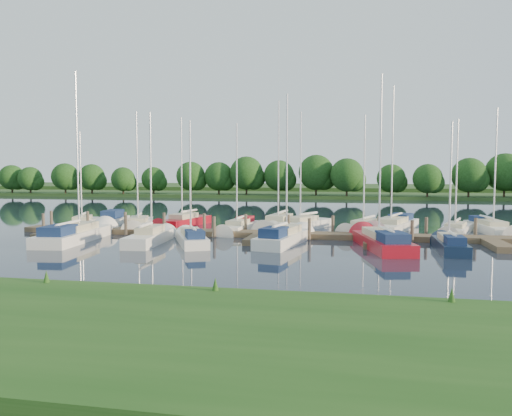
% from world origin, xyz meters
% --- Properties ---
extents(ground, '(260.00, 260.00, 0.00)m').
position_xyz_m(ground, '(0.00, 0.00, 0.00)').
color(ground, '#1B2336').
rests_on(ground, ground).
extents(near_bank, '(90.00, 10.00, 0.50)m').
position_xyz_m(near_bank, '(0.00, -16.00, 0.25)').
color(near_bank, '#1B4614').
rests_on(near_bank, ground).
extents(dock, '(40.00, 6.00, 0.40)m').
position_xyz_m(dock, '(0.00, 7.31, 0.20)').
color(dock, '#4A3E2A').
rests_on(dock, ground).
extents(mooring_pilings, '(38.24, 2.84, 2.00)m').
position_xyz_m(mooring_pilings, '(0.00, 8.43, 0.60)').
color(mooring_pilings, '#473D33').
rests_on(mooring_pilings, ground).
extents(far_shore, '(180.00, 30.00, 0.60)m').
position_xyz_m(far_shore, '(0.00, 75.00, 0.30)').
color(far_shore, '#23481C').
rests_on(far_shore, ground).
extents(distant_hill, '(220.00, 40.00, 1.40)m').
position_xyz_m(distant_hill, '(0.00, 100.00, 0.70)').
color(distant_hill, '#355123').
rests_on(distant_hill, ground).
extents(treeline, '(145.59, 9.87, 8.28)m').
position_xyz_m(treeline, '(4.78, 61.76, 4.11)').
color(treeline, '#38281C').
rests_on(treeline, ground).
extents(sailboat_n_0, '(3.32, 6.87, 8.88)m').
position_xyz_m(sailboat_n_0, '(-17.08, 11.07, 0.28)').
color(sailboat_n_0, white).
rests_on(sailboat_n_0, ground).
extents(motorboat, '(2.48, 6.11, 1.70)m').
position_xyz_m(motorboat, '(-15.60, 13.76, 0.35)').
color(motorboat, white).
rests_on(motorboat, ground).
extents(sailboat_n_2, '(4.14, 8.34, 10.52)m').
position_xyz_m(sailboat_n_2, '(-11.90, 11.42, 0.27)').
color(sailboat_n_2, white).
rests_on(sailboat_n_2, ground).
extents(sailboat_n_3, '(3.08, 8.06, 10.29)m').
position_xyz_m(sailboat_n_3, '(-8.55, 13.84, 0.28)').
color(sailboat_n_3, maroon).
rests_on(sailboat_n_3, ground).
extents(sailboat_n_4, '(2.18, 7.29, 9.27)m').
position_xyz_m(sailboat_n_4, '(-2.66, 10.72, 0.31)').
color(sailboat_n_4, white).
rests_on(sailboat_n_4, ground).
extents(sailboat_n_5, '(3.02, 9.04, 11.50)m').
position_xyz_m(sailboat_n_5, '(0.36, 13.47, 0.28)').
color(sailboat_n_5, white).
rests_on(sailboat_n_5, ground).
extents(sailboat_n_6, '(4.86, 7.90, 10.45)m').
position_xyz_m(sailboat_n_6, '(2.37, 13.38, 0.28)').
color(sailboat_n_6, white).
rests_on(sailboat_n_6, ground).
extents(sailboat_n_7, '(4.13, 7.79, 9.96)m').
position_xyz_m(sailboat_n_7, '(7.64, 12.74, 0.27)').
color(sailboat_n_7, white).
rests_on(sailboat_n_7, ground).
extents(sailboat_n_8, '(4.98, 9.90, 12.48)m').
position_xyz_m(sailboat_n_8, '(9.98, 13.90, 0.32)').
color(sailboat_n_8, white).
rests_on(sailboat_n_8, ground).
extents(sailboat_n_9, '(3.66, 7.42, 9.41)m').
position_xyz_m(sailboat_n_9, '(14.72, 12.21, 0.27)').
color(sailboat_n_9, white).
rests_on(sailboat_n_9, ground).
extents(sailboat_n_10, '(2.81, 8.33, 10.45)m').
position_xyz_m(sailboat_n_10, '(17.85, 14.14, 0.31)').
color(sailboat_n_10, white).
rests_on(sailboat_n_10, ground).
extents(sailboat_s_0, '(3.22, 10.05, 12.66)m').
position_xyz_m(sailboat_s_0, '(-12.95, 3.19, 0.34)').
color(sailboat_s_0, white).
rests_on(sailboat_s_0, ground).
extents(sailboat_s_1, '(2.18, 7.30, 9.54)m').
position_xyz_m(sailboat_s_1, '(-7.13, 2.93, 0.29)').
color(sailboat_s_1, white).
rests_on(sailboat_s_1, ground).
extents(sailboat_s_2, '(4.02, 6.65, 8.86)m').
position_xyz_m(sailboat_s_2, '(-4.17, 3.04, 0.32)').
color(sailboat_s_2, white).
rests_on(sailboat_s_2, ground).
extents(sailboat_s_3, '(3.20, 8.42, 10.79)m').
position_xyz_m(sailboat_s_3, '(2.09, 4.40, 0.34)').
color(sailboat_s_3, white).
rests_on(sailboat_s_3, ground).
extents(sailboat_s_4, '(3.86, 9.35, 11.79)m').
position_xyz_m(sailboat_s_4, '(8.54, 3.98, 0.33)').
color(sailboat_s_4, maroon).
rests_on(sailboat_s_4, ground).
extents(sailboat_s_5, '(1.65, 6.52, 8.51)m').
position_xyz_m(sailboat_s_5, '(12.74, 3.47, 0.32)').
color(sailboat_s_5, '#101F38').
rests_on(sailboat_s_5, ground).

